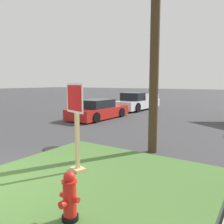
% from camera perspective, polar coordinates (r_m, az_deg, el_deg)
% --- Properties ---
extents(grass_corner_patch, '(5.37, 5.07, 0.08)m').
position_cam_1_polar(grass_corner_patch, '(5.63, -4.73, -16.66)').
color(grass_corner_patch, '#477033').
rests_on(grass_corner_patch, ground).
extents(fire_hydrant, '(0.38, 0.34, 0.83)m').
position_cam_1_polar(fire_hydrant, '(4.05, -10.44, -20.05)').
color(fire_hydrant, black).
rests_on(fire_hydrant, grass_corner_patch).
extents(stop_sign, '(0.71, 0.37, 2.23)m').
position_cam_1_polar(stop_sign, '(5.83, -8.75, -4.17)').
color(stop_sign, tan).
rests_on(stop_sign, grass_corner_patch).
extents(manhole_cover, '(0.70, 0.70, 0.02)m').
position_cam_1_polar(manhole_cover, '(8.44, -14.46, -8.87)').
color(manhole_cover, black).
rests_on(manhole_cover, ground).
extents(parked_sedan_red, '(1.99, 4.54, 1.25)m').
position_cam_1_polar(parked_sedan_red, '(14.90, -3.49, 0.44)').
color(parked_sedan_red, red).
rests_on(parked_sedan_red, ground).
extents(pickup_truck_white, '(2.11, 5.26, 1.48)m').
position_cam_1_polar(pickup_truck_white, '(19.78, 6.05, 2.32)').
color(pickup_truck_white, silver).
rests_on(pickup_truck_white, ground).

